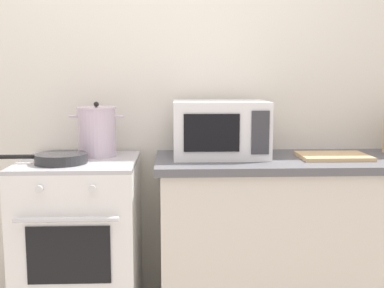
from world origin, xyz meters
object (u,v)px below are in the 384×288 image
stove (81,245)px  frying_pan (60,158)px  cutting_board (333,156)px  microwave (220,129)px  stock_pot (97,131)px

stove → frying_pan: (-0.07, -0.10, 0.48)m
frying_pan → cutting_board: size_ratio=1.27×
stove → microwave: bearing=6.1°
stock_pot → cutting_board: (1.26, -0.12, -0.12)m
stove → frying_pan: frying_pan is taller
frying_pan → cutting_board: frying_pan is taller
cutting_board → stove: bearing=-180.0°
stove → microwave: size_ratio=1.84×
stove → microwave: (0.74, 0.08, 0.61)m
stove → stock_pot: 0.61m
frying_pan → cutting_board: (1.42, 0.10, -0.02)m
stove → frying_pan: size_ratio=2.01×
stock_pot → frying_pan: 0.29m
frying_pan → microwave: microwave is taller
microwave → cutting_board: microwave is taller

